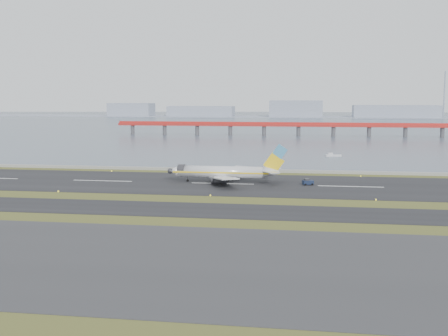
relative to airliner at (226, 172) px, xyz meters
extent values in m
plane|color=#404A1A|center=(-0.62, -32.37, -3.46)|extent=(1000.00, 1000.00, 0.00)
cube|color=#313133|center=(-0.62, -87.37, -3.41)|extent=(1000.00, 50.00, 0.10)
cube|color=black|center=(-0.62, -44.37, -3.41)|extent=(1000.00, 18.00, 0.10)
cube|color=black|center=(-0.62, -2.37, -3.41)|extent=(1000.00, 45.00, 0.10)
cube|color=gray|center=(-0.62, 27.63, -2.96)|extent=(1000.00, 2.50, 1.00)
cube|color=#414D5E|center=(-0.62, 427.63, -3.46)|extent=(1400.00, 800.00, 1.30)
cube|color=red|center=(19.38, 217.63, 4.04)|extent=(260.00, 5.00, 1.60)
cube|color=red|center=(19.38, 217.63, 5.54)|extent=(260.00, 0.40, 1.40)
cylinder|color=#4C4C51|center=(-76.62, 217.63, -0.46)|extent=(2.80, 2.80, 7.00)
cylinder|color=#4C4C51|center=(19.38, 217.63, -0.46)|extent=(2.80, 2.80, 7.00)
cylinder|color=#4C4C51|center=(115.38, 217.63, -0.46)|extent=(2.80, 2.80, 7.00)
cube|color=#8F98AA|center=(-0.62, 587.63, -3.46)|extent=(1400.00, 80.00, 1.00)
cube|color=#8F98AA|center=(-220.62, 587.63, 5.54)|extent=(60.00, 35.00, 18.00)
cube|color=#8F98AA|center=(-120.62, 587.63, 3.54)|extent=(90.00, 35.00, 14.00)
cube|color=#8F98AA|center=(9.38, 587.63, 7.54)|extent=(70.00, 35.00, 22.00)
cube|color=#8F98AA|center=(139.38, 587.63, 4.54)|extent=(110.00, 35.00, 16.00)
cylinder|color=#8F98AA|center=(199.38, 587.63, 26.54)|extent=(1.80, 1.80, 60.00)
cylinder|color=silver|center=(-1.50, 0.00, 0.04)|extent=(28.00, 3.80, 3.80)
cone|color=silver|center=(-17.10, 0.00, 0.04)|extent=(3.20, 3.80, 3.80)
cone|color=silver|center=(14.70, 0.00, 0.34)|extent=(5.00, 3.80, 3.80)
cube|color=yellow|center=(-1.50, -1.92, 0.04)|extent=(31.00, 0.06, 0.45)
cube|color=yellow|center=(-1.50, 1.92, 0.04)|extent=(31.00, 0.06, 0.45)
cube|color=silver|center=(0.70, -8.50, -0.66)|extent=(11.31, 15.89, 1.66)
cube|color=silver|center=(0.70, 8.50, -0.66)|extent=(11.31, 15.89, 1.66)
cylinder|color=#323237|center=(-1.00, -6.00, -1.86)|extent=(4.20, 2.10, 2.10)
cylinder|color=#323237|center=(-1.00, 6.00, -1.86)|extent=(4.20, 2.10, 2.10)
cube|color=yellow|center=(15.50, 0.00, 3.24)|extent=(6.80, 0.35, 6.85)
cube|color=#4592C5|center=(17.40, 0.00, 6.94)|extent=(4.85, 0.37, 4.90)
cube|color=silver|center=(15.00, -3.80, 0.84)|extent=(5.64, 6.80, 0.22)
cube|color=silver|center=(15.00, 3.80, 0.84)|extent=(5.64, 6.80, 0.22)
cylinder|color=black|center=(-12.50, 0.00, -3.01)|extent=(0.80, 0.28, 0.80)
cylinder|color=black|center=(0.00, -2.80, -2.91)|extent=(1.00, 0.38, 1.00)
cylinder|color=black|center=(0.00, 2.80, -2.91)|extent=(1.00, 0.38, 1.00)
cube|color=#141E38|center=(26.29, -1.29, -2.52)|extent=(3.78, 2.95, 1.25)
cube|color=#323237|center=(25.90, -1.45, -1.69)|extent=(1.92, 1.98, 0.73)
cylinder|color=black|center=(25.53, -2.48, -3.09)|extent=(0.79, 0.55, 0.73)
cylinder|color=black|center=(24.92, -0.93, -3.09)|extent=(0.79, 0.55, 0.73)
cylinder|color=black|center=(27.66, -1.66, -3.09)|extent=(0.79, 0.55, 0.73)
cylinder|color=black|center=(27.06, -0.10, -3.09)|extent=(0.79, 0.55, 0.73)
cube|color=silver|center=(37.92, 85.84, -3.05)|extent=(7.46, 3.57, 0.92)
cube|color=silver|center=(36.42, 85.55, -2.23)|extent=(2.32, 2.00, 0.92)
camera|label=1|loc=(26.05, -176.94, 24.29)|focal=45.00mm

